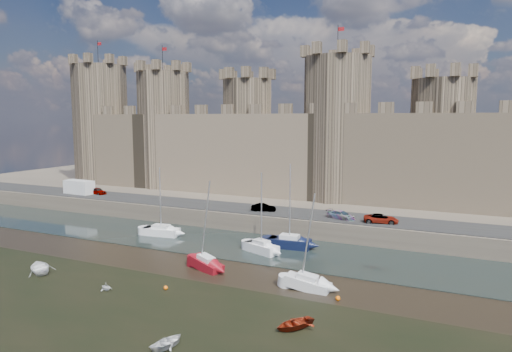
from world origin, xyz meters
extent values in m
plane|color=black|center=(0.00, 0.00, 0.00)|extent=(160.00, 160.00, 0.00)
cube|color=black|center=(0.00, 24.00, 0.04)|extent=(160.00, 12.00, 0.08)
cube|color=#4C443A|center=(0.00, 60.00, 1.25)|extent=(160.00, 60.00, 2.50)
cube|color=black|center=(0.00, 34.00, 2.55)|extent=(160.00, 7.00, 0.10)
cube|color=#42382B|center=(0.00, 48.00, 9.50)|extent=(100.00, 9.00, 14.00)
cylinder|color=#42382B|center=(-48.00, 48.00, 14.50)|extent=(11.00, 11.00, 24.00)
cylinder|color=black|center=(-48.00, 48.00, 29.00)|extent=(0.10, 0.10, 5.00)
cube|color=maroon|center=(-47.50, 48.00, 30.80)|extent=(1.00, 0.03, 0.60)
cylinder|color=#42382B|center=(-32.00, 48.00, 13.50)|extent=(10.00, 10.00, 22.00)
cylinder|color=black|center=(-32.00, 48.00, 27.00)|extent=(0.10, 0.10, 5.00)
cube|color=maroon|center=(-31.50, 48.00, 28.80)|extent=(1.00, 0.03, 0.60)
cylinder|color=#42382B|center=(-14.00, 48.00, 12.50)|extent=(9.00, 9.00, 20.00)
cylinder|color=#42382B|center=(2.00, 48.00, 14.00)|extent=(11.00, 11.00, 23.00)
cylinder|color=black|center=(2.00, 48.00, 28.00)|extent=(0.10, 0.10, 5.00)
cube|color=maroon|center=(2.50, 48.00, 29.80)|extent=(1.00, 0.03, 0.60)
cylinder|color=#42382B|center=(18.00, 48.00, 12.00)|extent=(9.00, 9.00, 19.00)
imported|color=gray|center=(-36.70, 34.51, 3.12)|extent=(3.82, 2.10, 1.23)
imported|color=gray|center=(-4.39, 33.17, 3.08)|extent=(3.70, 2.15, 1.15)
imported|color=gray|center=(6.94, 32.88, 3.07)|extent=(4.23, 2.69, 1.14)
imported|color=gray|center=(12.13, 32.65, 3.10)|extent=(4.62, 2.80, 1.20)
cube|color=silver|center=(-39.94, 33.50, 3.71)|extent=(5.69, 2.60, 2.42)
cube|color=white|center=(-15.30, 23.72, 0.58)|extent=(5.12, 2.49, 1.00)
cube|color=silver|center=(-15.30, 23.72, 1.31)|extent=(2.34, 1.59, 0.46)
cylinder|color=silver|center=(-15.30, 23.72, 5.19)|extent=(0.14, 0.14, 8.22)
cube|color=black|center=(2.51, 25.37, 0.64)|extent=(5.27, 2.38, 1.12)
cube|color=silver|center=(2.51, 25.37, 1.45)|extent=(2.38, 1.57, 0.51)
cylinder|color=silver|center=(2.51, 25.37, 5.78)|extent=(0.14, 0.14, 9.17)
cube|color=white|center=(0.20, 22.12, 0.60)|extent=(4.71, 3.16, 1.03)
cube|color=silver|center=(0.20, 22.12, 1.35)|extent=(2.25, 1.81, 0.47)
cylinder|color=silver|center=(0.20, 22.12, 5.33)|extent=(0.14, 0.14, 8.44)
cube|color=maroon|center=(-2.67, 14.33, 0.52)|extent=(4.34, 2.83, 1.03)
cube|color=silver|center=(-2.67, 14.33, 1.27)|extent=(2.06, 1.64, 0.47)
cylinder|color=silver|center=(-2.67, 14.33, 5.25)|extent=(0.14, 0.14, 8.44)
cube|color=silver|center=(8.74, 13.45, 0.50)|extent=(4.23, 1.69, 0.99)
cube|color=silver|center=(8.74, 13.45, 1.22)|extent=(1.89, 1.17, 0.45)
cylinder|color=silver|center=(8.74, 13.45, 5.04)|extent=(0.14, 0.14, 8.11)
imported|color=silver|center=(3.32, -0.80, 0.29)|extent=(2.18, 2.90, 0.57)
imported|color=white|center=(-7.99, 5.40, 0.35)|extent=(1.56, 1.42, 0.70)
imported|color=maroon|center=(10.33, 5.43, 0.33)|extent=(3.67, 3.87, 0.65)
imported|color=silver|center=(-17.87, 6.52, 0.37)|extent=(4.42, 4.05, 0.75)
sphere|color=#FF650B|center=(-3.13, 7.86, 0.20)|extent=(0.41, 0.41, 0.41)
sphere|color=orange|center=(11.99, 12.00, 0.22)|extent=(0.44, 0.44, 0.44)
camera|label=1|loc=(21.32, -25.43, 15.76)|focal=32.00mm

